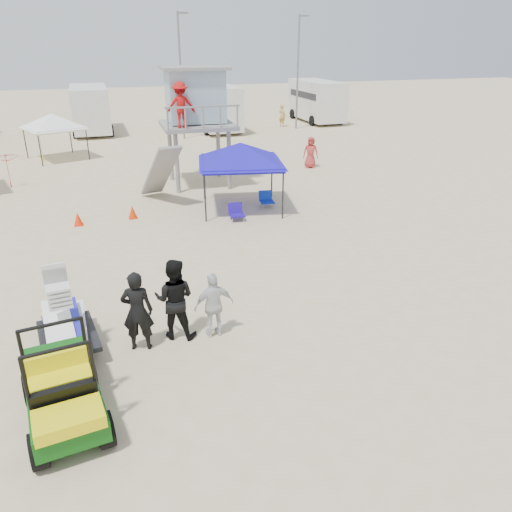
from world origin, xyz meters
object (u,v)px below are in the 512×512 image
object	(u,v)px
surf_trailer	(65,323)
man_left	(137,311)
utility_cart	(60,385)
canopy_blue	(240,146)
lifeguard_tower	(194,100)

from	to	relation	value
surf_trailer	man_left	size ratio (longest dim) A/B	1.20
utility_cart	canopy_blue	size ratio (longest dim) A/B	0.69
utility_cart	canopy_blue	xyz separation A→B (m)	(6.49, 11.01, 1.68)
man_left	canopy_blue	bearing A→B (deg)	-105.85
man_left	utility_cart	bearing A→B (deg)	66.33
utility_cart	canopy_blue	world-z (taller)	canopy_blue
lifeguard_tower	canopy_blue	distance (m)	4.59
surf_trailer	man_left	distance (m)	1.56
man_left	lifeguard_tower	xyz separation A→B (m)	(4.05, 13.28, 2.89)
man_left	lifeguard_tower	bearing A→B (deg)	-93.83
utility_cart	canopy_blue	bearing A→B (deg)	59.49
surf_trailer	lifeguard_tower	distance (m)	14.45
man_left	lifeguard_tower	distance (m)	14.18
utility_cart	man_left	distance (m)	2.54
surf_trailer	man_left	bearing A→B (deg)	-11.20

